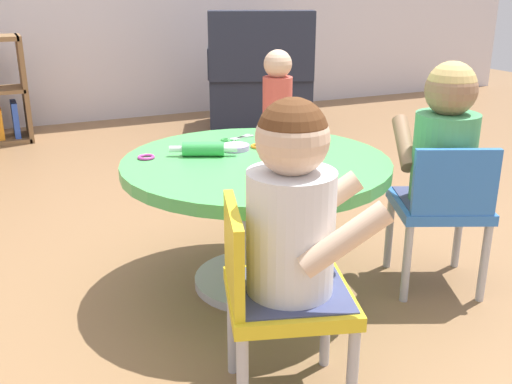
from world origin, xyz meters
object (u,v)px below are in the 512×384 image
object	(u,v)px
child_chair_right	(442,207)
child_chair_left	(275,295)
seated_child_left	(293,207)
craft_scissors	(235,139)
toddler_standing	(277,105)
rolling_pin	(203,149)
craft_table	(256,190)
seated_child_right	(445,139)
armchair_dark	(259,88)

from	to	relation	value
child_chair_right	child_chair_left	bearing A→B (deg)	-158.46
seated_child_left	craft_scissors	xyz separation A→B (m)	(0.21, 0.87, -0.06)
toddler_standing	rolling_pin	size ratio (longest dim) A/B	3.06
child_chair_left	craft_scissors	distance (m)	0.91
craft_table	toddler_standing	bearing A→B (deg)	60.86
craft_table	seated_child_right	distance (m)	0.66
toddler_standing	seated_child_right	bearing A→B (deg)	-95.12
seated_child_right	craft_table	bearing A→B (deg)	156.81
toddler_standing	rolling_pin	bearing A→B (deg)	-126.28
child_chair_left	craft_scissors	size ratio (longest dim) A/B	3.76
seated_child_right	rolling_pin	world-z (taller)	seated_child_right
craft_table	craft_scissors	distance (m)	0.29
craft_table	armchair_dark	distance (m)	2.37
armchair_dark	toddler_standing	xyz separation A→B (m)	(-0.28, -0.86, 0.05)
child_chair_left	seated_child_left	xyz separation A→B (m)	(0.04, -0.01, 0.23)
child_chair_right	craft_scissors	xyz separation A→B (m)	(-0.53, 0.55, 0.16)
armchair_dark	seated_child_left	bearing A→B (deg)	-113.13
craft_table	seated_child_left	bearing A→B (deg)	-106.50
seated_child_right	child_chair_right	bearing A→B (deg)	-113.66
seated_child_right	armchair_dark	xyz separation A→B (m)	(0.42, 2.40, -0.22)
rolling_pin	craft_table	bearing A→B (deg)	-36.65
seated_child_left	armchair_dark	xyz separation A→B (m)	(1.18, 2.76, -0.22)
child_chair_right	seated_child_right	world-z (taller)	seated_child_right
armchair_dark	rolling_pin	world-z (taller)	armchair_dark
seated_child_right	craft_scissors	size ratio (longest dim) A/B	3.58
child_chair_left	craft_table	bearing A→B (deg)	69.88
craft_table	child_chair_left	bearing A→B (deg)	-110.12
seated_child_left	craft_scissors	distance (m)	0.90
seated_child_left	armchair_dark	size ratio (longest dim) A/B	0.55
craft_table	seated_child_right	size ratio (longest dim) A/B	1.77
toddler_standing	craft_scissors	xyz separation A→B (m)	(-0.68, -1.02, 0.11)
child_chair_left	rolling_pin	size ratio (longest dim) A/B	2.44
craft_scissors	child_chair_left	bearing A→B (deg)	-106.23
child_chair_left	armchair_dark	distance (m)	3.00
seated_child_right	craft_scissors	bearing A→B (deg)	136.68
toddler_standing	seated_child_left	bearing A→B (deg)	-115.36
armchair_dark	rolling_pin	xyz separation A→B (m)	(-1.15, -2.04, 0.18)
child_chair_left	seated_child_left	distance (m)	0.23
seated_child_left	rolling_pin	world-z (taller)	seated_child_left
craft_table	seated_child_left	size ratio (longest dim) A/B	1.77
toddler_standing	craft_table	bearing A→B (deg)	-119.14
child_chair_right	seated_child_right	bearing A→B (deg)	66.34
craft_table	armchair_dark	size ratio (longest dim) A/B	0.98
child_chair_right	rolling_pin	size ratio (longest dim) A/B	2.44
rolling_pin	child_chair_right	bearing A→B (deg)	-29.01
child_chair_left	armchair_dark	bearing A→B (deg)	66.11
child_chair_left	seated_child_right	world-z (taller)	seated_child_right
child_chair_right	seated_child_right	distance (m)	0.23
craft_table	seated_child_left	xyz separation A→B (m)	(-0.18, -0.61, 0.17)
craft_table	armchair_dark	world-z (taller)	armchair_dark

